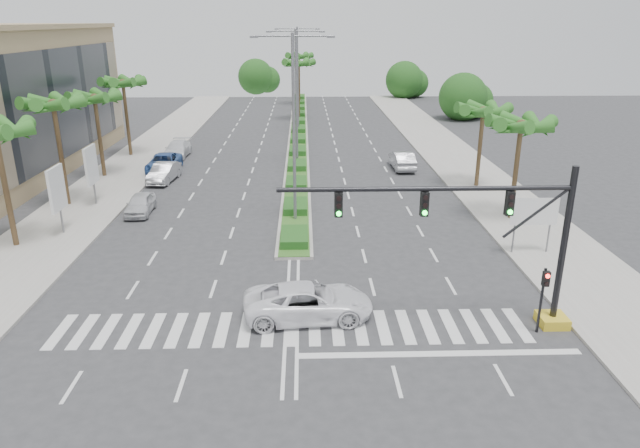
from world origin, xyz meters
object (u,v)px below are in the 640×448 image
object	(u,v)px
car_parked_a	(140,204)
car_parked_d	(177,149)
car_crossing	(308,302)
car_parked_b	(164,173)
car_right	(402,160)
car_parked_c	(164,163)

from	to	relation	value
car_parked_a	car_parked_d	distance (m)	17.52
car_crossing	car_parked_a	bearing A→B (deg)	33.04
car_crossing	car_parked_b	bearing A→B (deg)	22.41
car_crossing	car_right	bearing A→B (deg)	-22.04
car_parked_b	car_parked_c	size ratio (longest dim) A/B	0.84
car_parked_c	car_parked_d	size ratio (longest dim) A/B	1.06
car_parked_c	car_parked_b	bearing A→B (deg)	-79.10
car_parked_a	car_parked_c	world-z (taller)	car_parked_c
car_parked_d	car_parked_b	bearing A→B (deg)	-84.09
car_parked_b	car_parked_c	world-z (taller)	car_parked_c
car_right	car_parked_a	bearing A→B (deg)	28.69
car_parked_c	car_crossing	distance (m)	29.64
car_parked_a	car_parked_b	bearing A→B (deg)	89.92
car_parked_b	car_parked_d	distance (m)	9.18
car_parked_a	car_right	distance (m)	23.56
car_parked_b	car_right	size ratio (longest dim) A/B	0.95
car_parked_a	car_crossing	world-z (taller)	car_crossing
car_parked_a	car_right	size ratio (longest dim) A/B	0.82
car_crossing	car_right	xyz separation A→B (m)	(8.73, 27.19, 0.01)
car_parked_b	car_parked_a	bearing A→B (deg)	-81.96
car_parked_c	car_parked_d	bearing A→B (deg)	88.12
car_parked_a	car_parked_d	size ratio (longest dim) A/B	0.78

